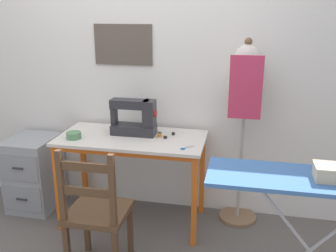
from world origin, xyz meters
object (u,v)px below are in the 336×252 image
Objects in this scene: scissors at (185,148)px; thread_spool_mid_table at (165,137)px; fabric_bowl at (74,135)px; filing_cabinet at (34,173)px; thread_spool_far_edge at (173,133)px; storage_box at (334,173)px; thread_spool_near_machine at (160,135)px; sewing_machine at (136,118)px; wooden_chair at (97,214)px; ironing_board at (318,186)px; dress_form at (245,94)px.

scissors is 3.06× the size of thread_spool_mid_table.
fabric_bowl is 0.72m from filing_cabinet.
fabric_bowl is at bearing -162.54° from thread_spool_far_edge.
thread_spool_mid_table is at bearing 143.35° from storage_box.
scissors is at bearing -2.65° from fabric_bowl.
thread_spool_near_machine is (0.67, 0.17, -0.01)m from fabric_bowl.
sewing_machine reaches higher than scissors.
wooden_chair is (-0.07, -0.74, -0.46)m from sewing_machine.
sewing_machine is 0.53m from scissors.
filing_cabinet is (-0.98, -0.00, -0.58)m from sewing_machine.
thread_spool_near_machine is 0.06m from thread_spool_mid_table.
scissors is 1.51m from filing_cabinet.
ironing_board is 0.11m from storage_box.
sewing_machine is 0.31× the size of ironing_board.
thread_spool_near_machine reaches higher than thread_spool_mid_table.
scissors is 0.26m from thread_spool_mid_table.
dress_form is (1.84, 0.14, 0.79)m from filing_cabinet.
dress_form reaches higher than filing_cabinet.
storage_box is (1.34, -0.87, 0.03)m from sewing_machine.
sewing_machine is at bearing 0.08° from filing_cabinet.
filing_cabinet is (-1.24, 0.06, -0.46)m from thread_spool_mid_table.
filing_cabinet is at bearing -175.66° from dress_form.
thread_spool_far_edge is 0.03× the size of ironing_board.
thread_spool_far_edge is 0.02× the size of dress_form.
thread_spool_far_edge is 0.66m from dress_form.
fabric_bowl reaches higher than thread_spool_near_machine.
ironing_board is at bearing -20.76° from fabric_bowl.
dress_form is 7.74× the size of storage_box.
scissors is at bearing -43.62° from thread_spool_mid_table.
ironing_board is (0.83, -0.62, 0.08)m from scissors.
thread_spool_near_machine is 0.20× the size of storage_box.
ironing_board is at bearing -5.07° from wooden_chair.
sewing_machine is 0.24m from thread_spool_near_machine.
thread_spool_far_edge is (0.05, 0.10, -0.00)m from thread_spool_mid_table.
thread_spool_mid_table is 1.36m from storage_box.
thread_spool_near_machine is at bearing 151.56° from thread_spool_mid_table.
thread_spool_near_machine is 0.83m from wooden_chair.
thread_spool_near_machine is 0.03× the size of ironing_board.
ironing_board is 5.99× the size of storage_box.
sewing_machine is 10.35× the size of thread_spool_mid_table.
fabric_bowl is at bearing -156.55° from sewing_machine.
filing_cabinet is 0.43× the size of dress_form.
wooden_chair is at bearing -95.44° from sewing_machine.
dress_form reaches higher than scissors.
filing_cabinet is 2.47m from ironing_board.
dress_form is at bearing 112.56° from ironing_board.
wooden_chair is at bearing -39.11° from filing_cabinet.
sewing_machine reaches higher than fabric_bowl.
thread_spool_mid_table is at bearing 136.38° from scissors.
thread_spool_mid_table is (0.72, 0.14, -0.01)m from fabric_bowl.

